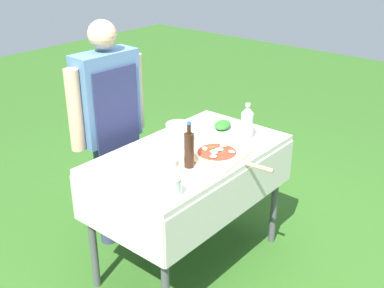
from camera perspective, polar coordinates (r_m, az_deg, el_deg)
The scene contains 10 objects.
ground_plane at distance 3.32m, azimuth -0.24°, elevation -13.72°, with size 12.00×12.00×0.00m, color #2D5B1E.
prep_table at distance 2.93m, azimuth -0.26°, elevation -2.68°, with size 1.24×0.73×0.82m.
person_cook at distance 3.16m, azimuth -9.83°, elevation 2.97°, with size 0.58×0.21×1.54m.
pizza_on_peel at distance 2.82m, azimuth 3.17°, elevation -1.23°, with size 0.35×0.54×0.05m.
oil_bottle at distance 2.65m, azimuth -0.36°, elevation -0.62°, with size 0.06×0.06×0.27m.
water_bottle at distance 3.04m, azimuth 6.54°, elevation 2.59°, with size 0.08×0.08×0.23m.
herb_container at distance 3.19m, azimuth 3.64°, elevation 2.21°, with size 0.21×0.18×0.05m.
mixing_tub at distance 2.95m, azimuth -1.65°, elevation 1.19°, with size 0.15×0.15×0.14m, color silver.
plate_stack at distance 2.72m, azimuth -4.31°, elevation -2.10°, with size 0.25×0.25×0.04m.
sauce_jar at distance 2.40m, azimuth -2.24°, elevation -5.23°, with size 0.08×0.08×0.10m.
Camera 1 is at (-1.99, -1.68, 2.06)m, focal length 45.00 mm.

